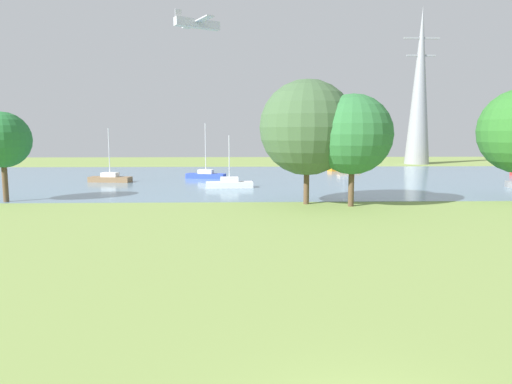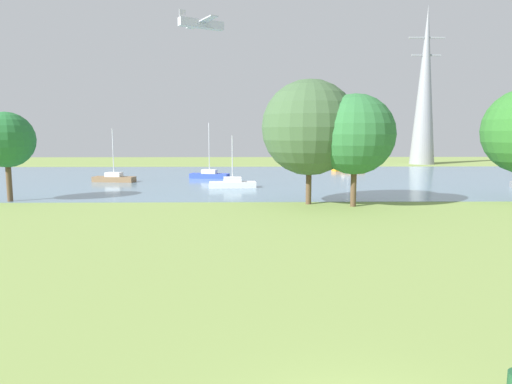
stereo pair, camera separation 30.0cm
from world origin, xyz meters
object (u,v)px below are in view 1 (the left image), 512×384
Objects in this scene: sailboat_brown at (110,178)px; light_aircraft at (197,23)px; sailboat_white at (229,183)px; tree_east_far at (353,134)px; tree_east_near at (2,140)px; sailboat_blue at (206,175)px; tree_mid_shore at (307,128)px; electricity_pylon at (420,86)px; sailboat_orange at (344,168)px.

light_aircraft is at bearing 52.98° from sailboat_brown.
tree_east_far is at bearing -52.14° from sailboat_white.
sailboat_white is 20.82m from tree_east_near.
sailboat_white is 0.63× the size of tree_east_far.
sailboat_blue is 0.93× the size of tree_east_near.
sailboat_white is 0.88× the size of sailboat_brown.
sailboat_white is 14.04m from tree_mid_shore.
sailboat_blue is 0.80× the size of tree_east_far.
tree_mid_shore is at bearing -60.28° from sailboat_white.
sailboat_white is at bearing -132.39° from electricity_pylon.
sailboat_white is at bearing -72.20° from sailboat_blue.
tree_east_far reaches higher than sailboat_orange.
tree_east_far is (9.67, -12.44, 5.05)m from sailboat_white.
sailboat_brown is 0.22× the size of electricity_pylon.
sailboat_blue is 23.81m from tree_mid_shore.
sailboat_orange is 0.21× the size of electricity_pylon.
tree_east_near is at bearing -138.56° from sailboat_orange.
sailboat_brown is 0.83× the size of tree_east_near.
tree_mid_shore is at bearing -107.46° from sailboat_orange.
tree_mid_shore is (-10.18, -32.37, 5.57)m from sailboat_orange.
sailboat_brown is 16.53m from tree_east_near.
tree_east_near is at bearing -152.54° from sailboat_white.
sailboat_orange reaches higher than sailboat_white.
tree_east_far is at bearing -20.83° from tree_mid_shore.
light_aircraft is at bearing 115.29° from tree_east_far.
electricity_pylon is at bearing 47.61° from sailboat_white.
sailboat_white is 0.92× the size of sailboat_orange.
sailboat_brown is at bearing -159.80° from sailboat_blue.
sailboat_brown is 0.63× the size of tree_mid_shore.
tree_east_near reaches higher than sailboat_orange.
sailboat_brown reaches higher than sailboat_orange.
sailboat_brown is 34.01m from sailboat_orange.
sailboat_blue is 24.74m from tree_east_near.
electricity_pylon is (47.17, 30.54, 13.52)m from sailboat_brown.
sailboat_orange is at bearing 51.96° from sailboat_white.
light_aircraft is (-4.74, 18.05, 19.96)m from sailboat_white.
sailboat_orange is (19.74, 11.28, -0.01)m from sailboat_blue.
electricity_pylon reaches higher than sailboat_orange.
tree_east_far is 0.31× the size of electricity_pylon.
tree_mid_shore is 1.24× the size of light_aircraft.
tree_east_far reaches higher than sailboat_white.
electricity_pylon is at bearing 64.21° from tree_east_far.
sailboat_orange is 26.44m from electricity_pylon.
sailboat_blue reaches higher than sailboat_brown.
sailboat_orange is at bearing 29.74° from sailboat_blue.
sailboat_blue is at bearing 114.41° from tree_mid_shore.
sailboat_orange is at bearing 8.34° from light_aircraft.
sailboat_blue is (10.67, 3.93, 0.01)m from sailboat_brown.
light_aircraft is at bearing -171.66° from sailboat_orange.
sailboat_orange is (30.42, 15.21, -0.00)m from sailboat_brown.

